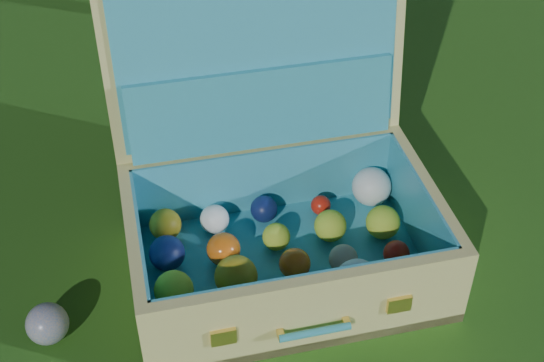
% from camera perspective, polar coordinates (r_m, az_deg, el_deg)
% --- Properties ---
extents(ground, '(60.00, 60.00, 0.00)m').
position_cam_1_polar(ground, '(1.56, 1.04, -7.02)').
color(ground, '#215114').
rests_on(ground, ground).
extents(stray_ball, '(0.08, 0.08, 0.08)m').
position_cam_1_polar(stray_ball, '(1.48, -16.56, -10.27)').
color(stray_ball, '#446BB1').
rests_on(stray_ball, ground).
extents(suitcase, '(0.65, 0.56, 0.58)m').
position_cam_1_polar(suitcase, '(1.51, 0.32, -0.59)').
color(suitcase, '#DACE75').
rests_on(suitcase, ground).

